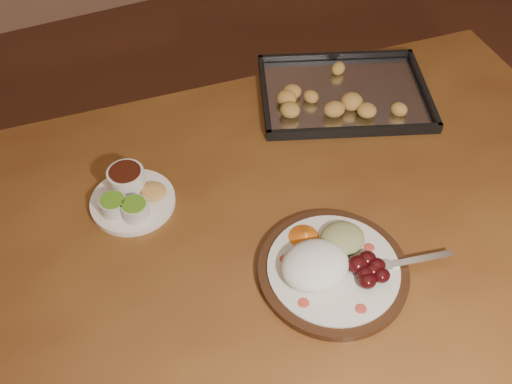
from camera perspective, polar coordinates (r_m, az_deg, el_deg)
name	(u,v)px	position (r m, az deg, el deg)	size (l,w,h in m)	color
ground	(290,302)	(1.91, 3.44, -10.93)	(4.00, 4.00, 0.00)	#532C1C
dining_table	(273,246)	(1.22, 1.74, -5.42)	(1.58, 1.03, 0.75)	brown
dinner_plate	(331,265)	(1.06, 7.50, -7.28)	(0.35, 0.28, 0.06)	black
condiment_saucer	(130,195)	(1.18, -12.46, -0.34)	(0.17, 0.17, 0.06)	white
baking_tray	(344,92)	(1.42, 8.82, 9.81)	(0.48, 0.42, 0.04)	black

